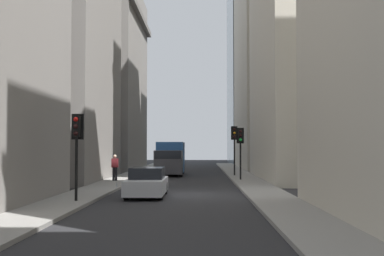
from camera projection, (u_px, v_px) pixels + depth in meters
The scene contains 12 objects.
ground_plane at pixel (177, 195), 24.73m from camera, with size 135.00×135.00×0.00m, color #262628.
sidewalk_right at pixel (88, 193), 24.82m from camera, with size 90.00×2.20×0.14m, color gray.
sidewalk_left at pixel (266, 193), 24.65m from camera, with size 90.00×2.20×0.14m, color gray.
building_left_far at pixel (283, 51), 56.04m from camera, with size 19.20×10.00×26.85m.
building_right_far at pixel (94, 79), 54.02m from camera, with size 16.09×10.50×19.88m.
delivery_truck at pixel (170, 158), 41.82m from camera, with size 6.46×2.25×2.84m.
sedan_silver at pixel (147, 183), 23.71m from camera, with size 4.30×1.78×1.42m.
traffic_light_foreground at pixel (77, 137), 20.75m from camera, with size 0.43×0.52×3.69m.
traffic_light_midblock at pixel (240, 141), 34.34m from camera, with size 0.43×0.52×3.64m.
traffic_light_far_junction at pixel (234, 139), 39.64m from camera, with size 0.43×0.52×3.97m.
pedestrian at pixel (115, 166), 33.22m from camera, with size 0.26×0.44×1.76m.
discarded_bottle at pixel (117, 185), 27.88m from camera, with size 0.07×0.07×0.27m.
Camera 1 is at (-24.83, -1.22, 2.41)m, focal length 45.80 mm.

